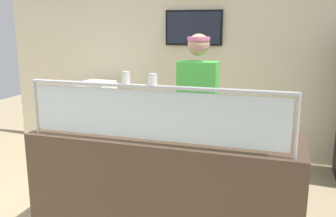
# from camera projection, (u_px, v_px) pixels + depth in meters

# --- Properties ---
(ground_plane) EXTENTS (12.00, 12.00, 0.00)m
(ground_plane) POSITION_uv_depth(u_px,v_px,m) (184.00, 204.00, 3.85)
(ground_plane) COLOR tan
(ground_plane) RESTS_ON ground
(shop_rear_unit) EXTENTS (6.64, 0.13, 2.70)m
(shop_rear_unit) POSITION_uv_depth(u_px,v_px,m) (216.00, 61.00, 5.12)
(shop_rear_unit) COLOR beige
(shop_rear_unit) RESTS_ON ground
(serving_counter) EXTENTS (2.24, 0.72, 0.95)m
(serving_counter) POSITION_uv_depth(u_px,v_px,m) (165.00, 187.00, 3.15)
(serving_counter) COLOR #4C3828
(serving_counter) RESTS_ON ground
(sneeze_guard) EXTENTS (2.06, 0.06, 0.45)m
(sneeze_guard) POSITION_uv_depth(u_px,v_px,m) (152.00, 108.00, 2.71)
(sneeze_guard) COLOR #B2B5BC
(sneeze_guard) RESTS_ON serving_counter
(pizza_tray) EXTENTS (0.42, 0.42, 0.04)m
(pizza_tray) POSITION_uv_depth(u_px,v_px,m) (186.00, 132.00, 3.05)
(pizza_tray) COLOR #9EA0A8
(pizza_tray) RESTS_ON serving_counter
(pizza_server) EXTENTS (0.09, 0.28, 0.01)m
(pizza_server) POSITION_uv_depth(u_px,v_px,m) (182.00, 130.00, 3.04)
(pizza_server) COLOR #ADAFB7
(pizza_server) RESTS_ON pizza_tray
(parmesan_shaker) EXTENTS (0.06, 0.06, 0.09)m
(parmesan_shaker) POSITION_uv_depth(u_px,v_px,m) (126.00, 79.00, 2.73)
(parmesan_shaker) COLOR white
(parmesan_shaker) RESTS_ON sneeze_guard
(pepper_flake_shaker) EXTENTS (0.06, 0.06, 0.09)m
(pepper_flake_shaker) POSITION_uv_depth(u_px,v_px,m) (153.00, 80.00, 2.66)
(pepper_flake_shaker) COLOR white
(pepper_flake_shaker) RESTS_ON sneeze_guard
(worker_figure) EXTENTS (0.41, 0.50, 1.76)m
(worker_figure) POSITION_uv_depth(u_px,v_px,m) (198.00, 112.00, 3.61)
(worker_figure) COLOR #23232D
(worker_figure) RESTS_ON ground
(prep_shelf) EXTENTS (0.70, 0.55, 0.84)m
(prep_shelf) POSITION_uv_depth(u_px,v_px,m) (98.00, 125.00, 5.35)
(prep_shelf) COLOR #B7BABF
(prep_shelf) RESTS_ON ground
(pizza_box_stack) EXTENTS (0.48, 0.45, 0.22)m
(pizza_box_stack) POSITION_uv_depth(u_px,v_px,m) (96.00, 89.00, 5.24)
(pizza_box_stack) COLOR silver
(pizza_box_stack) RESTS_ON prep_shelf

